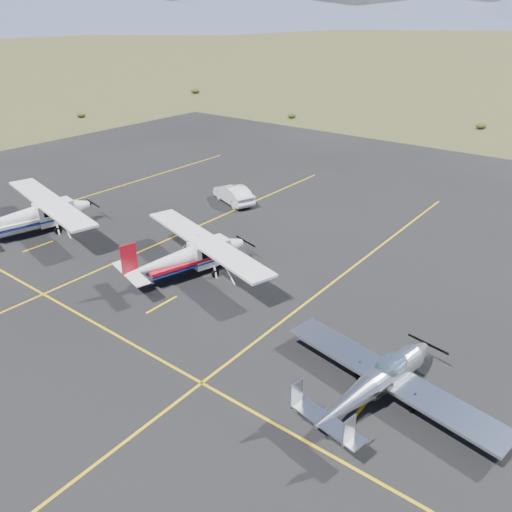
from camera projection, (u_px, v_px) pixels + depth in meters
ground at (326, 331)px, 22.36m from camera, size 1600.00×1600.00×0.00m
apron at (211, 284)px, 26.21m from camera, size 72.00×72.00×0.02m
aircraft_low_wing at (379, 380)px, 17.94m from camera, size 6.60×9.10×1.97m
aircraft_cessna at (189, 255)px, 26.57m from camera, size 7.19×10.71×2.73m
aircraft_plain at (32, 214)px, 31.67m from camera, size 7.42×11.67×2.95m
sedan at (233, 194)px, 37.10m from camera, size 2.79×4.30×1.34m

